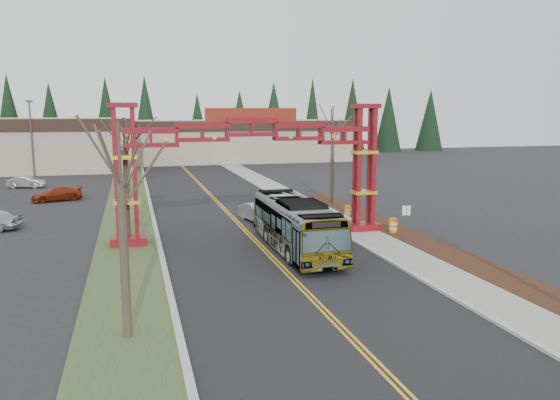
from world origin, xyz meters
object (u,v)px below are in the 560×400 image
object	(u,v)px
parked_car_mid_a	(57,194)
barrel_mid	(369,223)
retail_building_east	(233,140)
light_pole_far	(31,133)
parked_car_far_a	(26,182)
bare_tree_median_mid	(125,151)
gateway_arch	(252,149)
bare_tree_median_far	(127,137)
bare_tree_right_far	(333,131)
silver_sedan	(258,213)
barrel_north	(348,211)
barrel_south	(393,226)
transit_bus	(295,225)
bare_tree_median_near	(121,184)
street_sign	(406,216)

from	to	relation	value
parked_car_mid_a	barrel_mid	xyz separation A→B (m)	(23.32, -19.67, -0.21)
retail_building_east	light_pole_far	world-z (taller)	light_pole_far
parked_car_far_a	bare_tree_median_mid	distance (m)	32.46
gateway_arch	bare_tree_median_mid	bearing A→B (deg)	175.18
bare_tree_median_far	light_pole_far	xyz separation A→B (m)	(-12.11, 19.22, -0.08)
parked_car_far_a	bare_tree_right_far	size ratio (longest dim) A/B	0.44
retail_building_east	bare_tree_right_far	distance (m)	50.47
silver_sedan	parked_car_mid_a	world-z (taller)	silver_sedan
bare_tree_right_far	barrel_north	bearing A→B (deg)	-98.90
barrel_south	barrel_mid	world-z (taller)	barrel_south
silver_sedan	parked_car_far_a	world-z (taller)	silver_sedan
gateway_arch	silver_sedan	distance (m)	7.61
transit_bus	parked_car_mid_a	size ratio (longest dim) A/B	2.51
parked_car_far_a	bare_tree_median_near	distance (m)	47.22
bare_tree_median_near	street_sign	xyz separation A→B (m)	(17.54, 11.52, -4.13)
retail_building_east	bare_tree_median_far	size ratio (longest dim) A/B	4.86
parked_car_far_a	bare_tree_median_mid	size ratio (longest dim) A/B	0.49
barrel_south	barrel_mid	size ratio (longest dim) A/B	1.21
retail_building_east	parked_car_far_a	xyz separation A→B (m)	(-29.06, -31.22, -2.87)
parked_car_far_a	light_pole_far	distance (m)	13.00
parked_car_mid_a	street_sign	distance (m)	33.73
retail_building_east	bare_tree_right_far	xyz separation A→B (m)	(0.00, -50.37, 3.15)
bare_tree_right_far	bare_tree_median_near	bearing A→B (deg)	-124.22
retail_building_east	bare_tree_median_near	distance (m)	78.95
bare_tree_right_far	bare_tree_median_mid	bearing A→B (deg)	-148.77
light_pole_far	barrel_north	distance (m)	47.69
gateway_arch	silver_sedan	size ratio (longest dim) A/B	4.24
street_sign	barrel_south	size ratio (longest dim) A/B	2.09
parked_car_far_a	bare_tree_median_mid	world-z (taller)	bare_tree_median_mid
retail_building_east	silver_sedan	size ratio (longest dim) A/B	8.86
bare_tree_median_mid	light_pole_far	xyz separation A→B (m)	(-12.11, 41.98, -0.19)
barrel_south	barrel_north	xyz separation A→B (m)	(-0.65, 6.59, -0.09)
silver_sedan	bare_tree_median_mid	xyz separation A→B (m)	(-9.63, -4.57, 5.22)
silver_sedan	bare_tree_median_mid	size ratio (longest dim) A/B	0.54
street_sign	barrel_mid	xyz separation A→B (m)	(-0.84, 3.85, -1.21)
gateway_arch	bare_tree_right_far	distance (m)	15.32
bare_tree_median_mid	bare_tree_median_far	bearing A→B (deg)	90.00
transit_bus	bare_tree_median_mid	bearing A→B (deg)	154.80
retail_building_east	barrel_mid	world-z (taller)	retail_building_east
barrel_mid	bare_tree_median_mid	bearing A→B (deg)	179.34
barrel_south	gateway_arch	bearing A→B (deg)	172.09
retail_building_east	barrel_mid	size ratio (longest dim) A/B	41.52
transit_bus	light_pole_far	xyz separation A→B (m)	(-21.91, 46.65, 4.13)
bare_tree_median_mid	light_pole_far	bearing A→B (deg)	106.09
barrel_mid	parked_car_mid_a	bearing A→B (deg)	139.85
transit_bus	bare_tree_median_near	distance (m)	15.23
barrel_south	bare_tree_median_mid	bearing A→B (deg)	173.49
bare_tree_median_near	street_sign	size ratio (longest dim) A/B	3.46
transit_bus	gateway_arch	bearing A→B (deg)	114.53
bare_tree_median_far	bare_tree_median_mid	bearing A→B (deg)	-90.00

